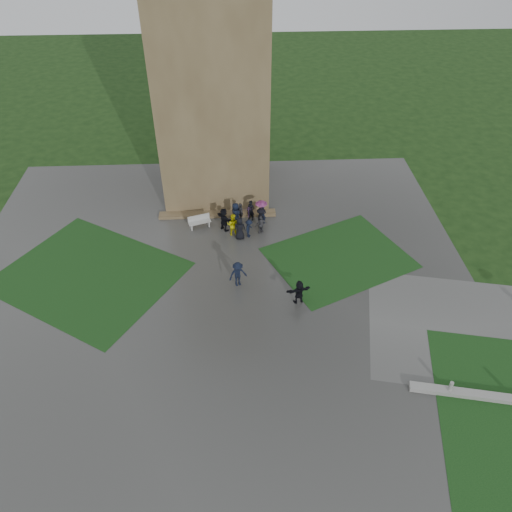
{
  "coord_description": "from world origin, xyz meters",
  "views": [
    {
      "loc": [
        1.45,
        -21.41,
        22.15
      ],
      "look_at": [
        2.67,
        4.04,
        1.2
      ],
      "focal_mm": 35.0,
      "sensor_mm": 36.0,
      "label": 1
    }
  ],
  "objects_px": {
    "pedestrian_near": "(299,292)",
    "tower": "(212,80)",
    "pedestrian_mid": "(238,274)",
    "bench": "(199,221)"
  },
  "relations": [
    {
      "from": "tower",
      "to": "bench",
      "type": "height_order",
      "value": "tower"
    },
    {
      "from": "tower",
      "to": "pedestrian_near",
      "type": "xyz_separation_m",
      "value": [
        5.18,
        -14.17,
        -8.14
      ]
    },
    {
      "from": "tower",
      "to": "bench",
      "type": "bearing_deg",
      "value": -102.68
    },
    {
      "from": "pedestrian_mid",
      "to": "pedestrian_near",
      "type": "distance_m",
      "value": 4.14
    },
    {
      "from": "pedestrian_mid",
      "to": "pedestrian_near",
      "type": "bearing_deg",
      "value": -44.21
    },
    {
      "from": "tower",
      "to": "bench",
      "type": "xyz_separation_m",
      "value": [
        -1.32,
        -5.87,
        -8.48
      ]
    },
    {
      "from": "tower",
      "to": "pedestrian_near",
      "type": "relative_size",
      "value": 10.72
    },
    {
      "from": "pedestrian_near",
      "to": "tower",
      "type": "bearing_deg",
      "value": -83.09
    },
    {
      "from": "tower",
      "to": "pedestrian_mid",
      "type": "relative_size",
      "value": 9.83
    },
    {
      "from": "pedestrian_mid",
      "to": "pedestrian_near",
      "type": "xyz_separation_m",
      "value": [
        3.75,
        -1.76,
        -0.08
      ]
    }
  ]
}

